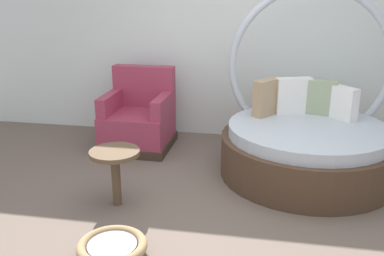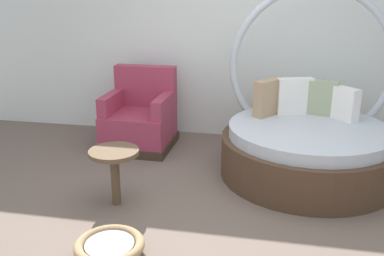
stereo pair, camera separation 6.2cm
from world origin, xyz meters
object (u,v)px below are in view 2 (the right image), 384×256
object	(u,v)px
round_daybed	(307,138)
red_armchair	(140,120)
side_table	(114,160)
pet_basket	(110,248)

from	to	relation	value
round_daybed	red_armchair	world-z (taller)	round_daybed
red_armchair	side_table	bearing A→B (deg)	-80.91
pet_basket	side_table	world-z (taller)	side_table
pet_basket	round_daybed	bearing A→B (deg)	50.91
pet_basket	side_table	distance (m)	0.88
red_armchair	side_table	distance (m)	1.49
round_daybed	pet_basket	size ratio (longest dim) A/B	3.75
red_armchair	side_table	xyz separation A→B (m)	(0.23, -1.47, 0.10)
round_daybed	red_armchair	size ratio (longest dim) A/B	2.03
round_daybed	pet_basket	distance (m)	2.34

